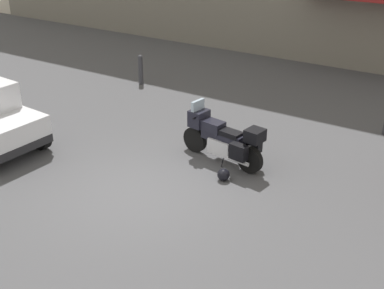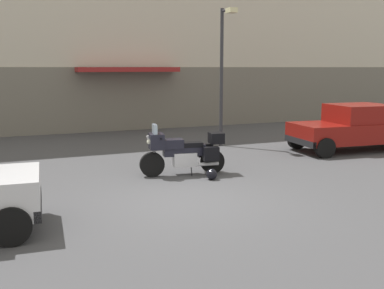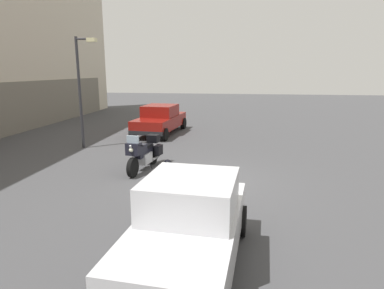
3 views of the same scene
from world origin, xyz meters
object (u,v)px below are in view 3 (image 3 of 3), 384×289
at_px(car_hatchback_near, 189,226).
at_px(motorcycle, 144,152).
at_px(car_sedan_far, 160,119).
at_px(streetlamp_curbside, 82,82).
at_px(helmet, 168,163).

bearing_deg(car_hatchback_near, motorcycle, -152.06).
distance_m(motorcycle, car_sedan_far, 6.83).
height_order(car_sedan_far, streetlamp_curbside, streetlamp_curbside).
distance_m(car_sedan_far, streetlamp_curbside, 5.06).
height_order(car_hatchback_near, car_sedan_far, car_hatchback_near).
height_order(car_hatchback_near, streetlamp_curbside, streetlamp_curbside).
xyz_separation_m(motorcycle, streetlamp_curbside, (2.86, 3.51, 2.29)).
bearing_deg(helmet, motorcycle, 120.62).
relative_size(motorcycle, car_sedan_far, 0.48).
bearing_deg(helmet, car_hatchback_near, -164.10).
distance_m(motorcycle, streetlamp_curbside, 5.08).
bearing_deg(car_sedan_far, motorcycle, -166.01).
xyz_separation_m(helmet, car_sedan_far, (6.30, 1.80, 0.64)).
bearing_deg(motorcycle, helmet, 129.15).
relative_size(helmet, streetlamp_curbside, 0.06).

